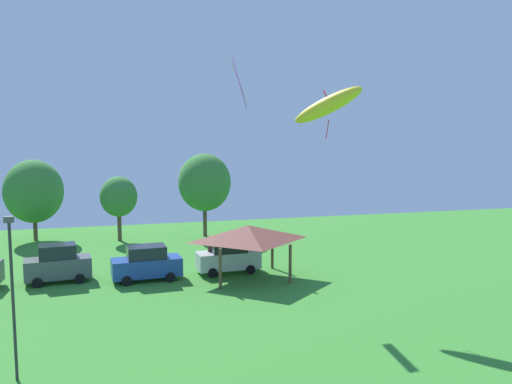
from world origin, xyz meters
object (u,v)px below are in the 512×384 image
(park_pavilion, at_px, (248,233))
(light_post_0, at_px, (12,290))
(parked_car_rightmost_in_row, at_px, (228,257))
(parked_car_third_from_left, at_px, (147,263))
(treeline_tree_4, at_px, (205,183))
(treeline_tree_3, at_px, (119,197))
(parked_car_second_from_left, at_px, (58,264))
(treeline_tree_2, at_px, (34,191))
(kite_flying_7, at_px, (328,105))
(kite_flying_3, at_px, (239,83))

(park_pavilion, relative_size, light_post_0, 0.90)
(park_pavilion, bearing_deg, parked_car_rightmost_in_row, 121.03)
(parked_car_third_from_left, height_order, park_pavilion, park_pavilion)
(treeline_tree_4, bearing_deg, parked_car_rightmost_in_row, -92.61)
(treeline_tree_3, bearing_deg, treeline_tree_4, 0.40)
(parked_car_rightmost_in_row, relative_size, park_pavilion, 0.75)
(parked_car_third_from_left, distance_m, treeline_tree_4, 15.63)
(parked_car_second_from_left, xyz_separation_m, treeline_tree_2, (-3.25, 14.84, 3.23))
(parked_car_second_from_left, height_order, parked_car_rightmost_in_row, parked_car_second_from_left)
(park_pavilion, distance_m, treeline_tree_4, 15.10)
(light_post_0, bearing_deg, treeline_tree_4, 65.84)
(kite_flying_7, distance_m, park_pavilion, 10.34)
(treeline_tree_4, bearing_deg, parked_car_second_from_left, -132.95)
(kite_flying_7, height_order, treeline_tree_3, kite_flying_7)
(park_pavilion, height_order, treeline_tree_4, treeline_tree_4)
(parked_car_second_from_left, xyz_separation_m, treeline_tree_4, (11.86, 12.75, 3.84))
(treeline_tree_2, height_order, treeline_tree_4, treeline_tree_4)
(treeline_tree_4, bearing_deg, light_post_0, -114.16)
(parked_car_second_from_left, bearing_deg, light_post_0, -97.67)
(treeline_tree_2, bearing_deg, treeline_tree_4, -7.89)
(kite_flying_3, xyz_separation_m, parked_car_rightmost_in_row, (-0.04, 3.48, -11.62))
(park_pavilion, bearing_deg, kite_flying_7, -56.26)
(parked_car_third_from_left, height_order, light_post_0, light_post_0)
(treeline_tree_3, bearing_deg, parked_car_third_from_left, -83.63)
(kite_flying_3, relative_size, treeline_tree_3, 0.54)
(kite_flying_3, relative_size, parked_car_second_from_left, 0.73)
(park_pavilion, relative_size, treeline_tree_2, 0.82)
(parked_car_second_from_left, relative_size, treeline_tree_4, 0.56)
(treeline_tree_3, xyz_separation_m, treeline_tree_4, (7.77, 0.05, 1.08))
(park_pavilion, bearing_deg, treeline_tree_4, 91.57)
(parked_car_rightmost_in_row, height_order, light_post_0, light_post_0)
(treeline_tree_2, xyz_separation_m, treeline_tree_4, (15.11, -2.09, 0.61))
(kite_flying_7, distance_m, parked_car_third_from_left, 15.68)
(parked_car_second_from_left, bearing_deg, kite_flying_7, -31.61)
(parked_car_third_from_left, bearing_deg, park_pavilion, -14.26)
(parked_car_third_from_left, distance_m, light_post_0, 14.82)
(kite_flying_3, bearing_deg, treeline_tree_3, 113.32)
(parked_car_second_from_left, height_order, light_post_0, light_post_0)
(kite_flying_3, bearing_deg, treeline_tree_4, 88.06)
(treeline_tree_2, bearing_deg, park_pavilion, -47.70)
(parked_car_third_from_left, xyz_separation_m, light_post_0, (-5.93, -13.33, 2.56))
(parked_car_second_from_left, bearing_deg, kite_flying_3, -26.00)
(park_pavilion, bearing_deg, parked_car_second_from_left, 169.76)
(kite_flying_7, distance_m, treeline_tree_3, 24.34)
(kite_flying_3, distance_m, treeline_tree_2, 25.22)
(light_post_0, bearing_deg, parked_car_second_from_left, 88.79)
(kite_flying_3, xyz_separation_m, treeline_tree_3, (-7.20, 16.70, -8.78))
(kite_flying_7, xyz_separation_m, parked_car_rightmost_in_row, (-4.46, 6.85, -10.20))
(parked_car_rightmost_in_row, bearing_deg, treeline_tree_3, 115.02)
(park_pavilion, height_order, treeline_tree_2, treeline_tree_2)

